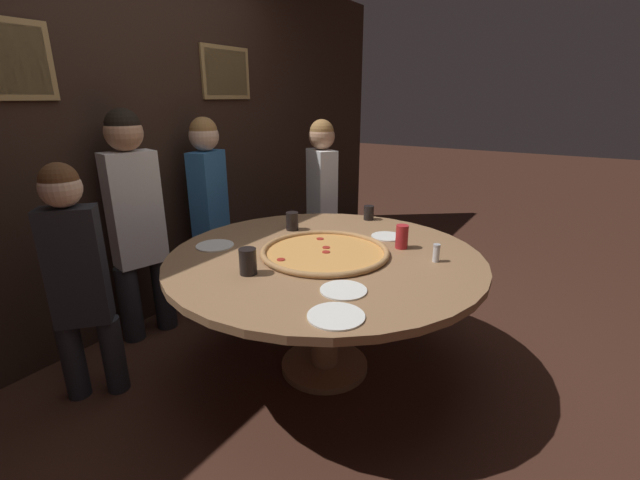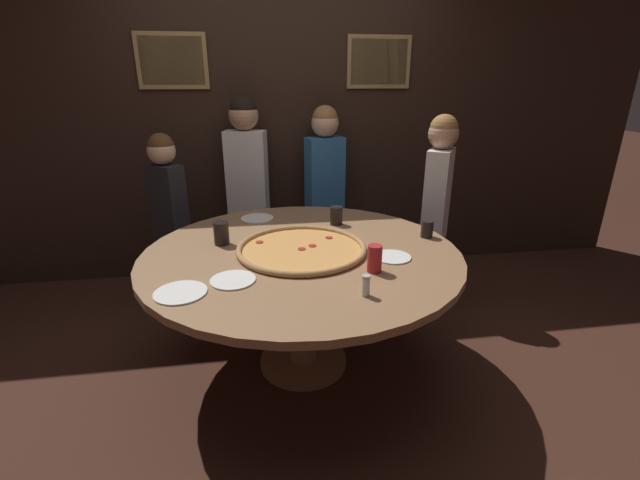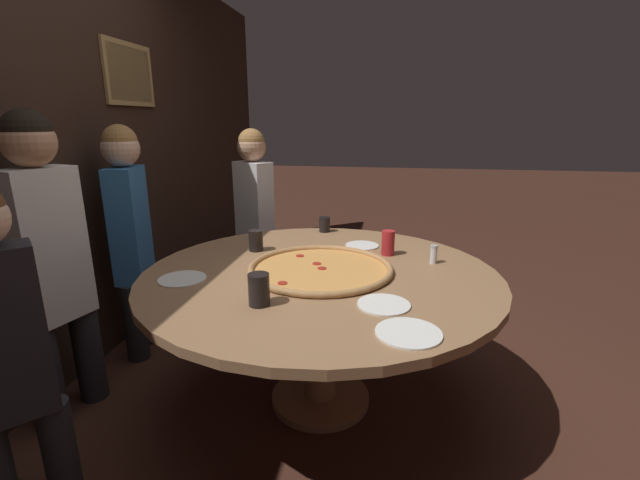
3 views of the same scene
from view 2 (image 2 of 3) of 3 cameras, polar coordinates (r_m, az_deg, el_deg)
ground_plane at (r=2.72m, az=-2.22°, el=-16.04°), size 24.00×24.00×0.00m
back_wall at (r=3.66m, az=-5.28°, el=15.61°), size 6.40×0.08×2.60m
dining_table at (r=2.40m, az=-2.42°, el=-3.99°), size 1.74×1.74×0.74m
giant_pizza at (r=2.35m, az=-2.40°, el=-1.12°), size 0.72×0.72×0.03m
drink_cup_beside_pizza at (r=2.62m, az=14.08°, el=1.44°), size 0.07×0.07×0.10m
drink_cup_front_edge at (r=2.76m, az=2.19°, el=3.27°), size 0.08×0.08×0.12m
drink_cup_by_shaker at (r=2.49m, az=-13.02°, el=0.89°), size 0.09×0.09×0.13m
drink_cup_far_right at (r=2.09m, az=7.30°, el=-2.47°), size 0.07×0.07×0.14m
white_plate_beside_cup at (r=2.05m, az=-11.53°, el=-5.25°), size 0.21×0.21×0.01m
white_plate_left_side at (r=1.99m, az=-18.10°, el=-6.68°), size 0.23×0.23×0.01m
white_plate_near_front at (r=2.29m, az=9.63°, el=-2.24°), size 0.20×0.20×0.01m
white_plate_far_back at (r=2.92m, az=-8.38°, el=2.88°), size 0.22×0.22×0.01m
condiment_shaker at (r=1.87m, az=6.13°, el=-6.04°), size 0.04×0.04×0.10m
diner_centre_back at (r=3.25m, az=15.31°, el=5.18°), size 0.30×0.36×1.40m
diner_far_right at (r=3.30m, az=-19.47°, el=3.70°), size 0.31×0.30×1.28m
diner_far_left at (r=3.54m, az=0.63°, el=7.48°), size 0.38×0.23×1.44m
diner_side_left at (r=3.50m, az=-9.63°, el=7.72°), size 0.40×0.23×1.51m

